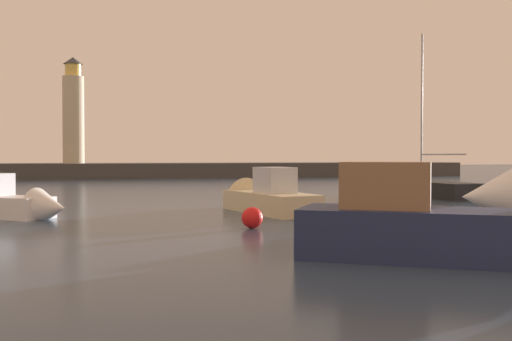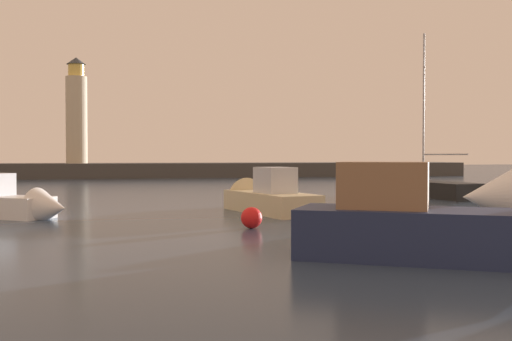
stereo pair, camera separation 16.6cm
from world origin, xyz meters
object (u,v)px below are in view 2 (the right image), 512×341
at_px(motorboat_0, 463,229).
at_px(sailboat_moored, 430,188).
at_px(motorboat_2, 10,204).
at_px(motorboat_3, 259,198).
at_px(mooring_buoy, 251,218).
at_px(lighthouse, 76,113).

bearing_deg(motorboat_0, sailboat_moored, 62.07).
xyz_separation_m(motorboat_2, motorboat_3, (10.20, 0.57, 0.02)).
bearing_deg(motorboat_3, mooring_buoy, -106.04).
bearing_deg(motorboat_3, sailboat_moored, 27.85).
xyz_separation_m(motorboat_0, motorboat_2, (-11.71, 12.87, -0.19)).
distance_m(motorboat_0, sailboat_moored, 22.40).
relative_size(motorboat_0, motorboat_2, 1.27).
relative_size(motorboat_2, motorboat_3, 0.80).
xyz_separation_m(sailboat_moored, mooring_buoy, (-13.78, -12.52, -0.15)).
distance_m(lighthouse, mooring_buoy, 49.17).
bearing_deg(lighthouse, motorboat_0, -78.18).
height_order(motorboat_2, sailboat_moored, sailboat_moored).
distance_m(motorboat_3, sailboat_moored, 13.58).
bearing_deg(sailboat_moored, mooring_buoy, -137.74).
distance_m(motorboat_2, sailboat_moored, 23.25).
height_order(lighthouse, motorboat_3, lighthouse).
bearing_deg(motorboat_2, motorboat_3, 3.20).
bearing_deg(sailboat_moored, motorboat_2, -162.70).
height_order(motorboat_2, motorboat_3, motorboat_3).
relative_size(sailboat_moored, mooring_buoy, 13.66).
bearing_deg(motorboat_2, lighthouse, 89.80).
bearing_deg(motorboat_3, lighthouse, 103.51).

